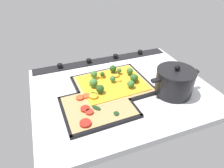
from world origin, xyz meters
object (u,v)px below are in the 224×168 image
baking_tray_front (112,85)px  veggie_pizza_back (97,106)px  cooking_pot (174,82)px  broccoli_pizza (112,82)px  baking_tray_back (98,107)px

baking_tray_front → veggie_pizza_back: size_ratio=1.29×
cooking_pot → veggie_pizza_back: bearing=-2.8°
baking_tray_front → veggie_pizza_back: veggie_pizza_back is taller
broccoli_pizza → cooking_pot: size_ratio=1.40×
baking_tray_back → cooking_pot: 35.89cm
broccoli_pizza → veggie_pizza_back: (11.80, 13.21, -0.85)cm
baking_tray_front → cooking_pot: cooking_pot is taller
baking_tray_back → cooking_pot: size_ratio=1.27×
cooking_pot → broccoli_pizza: bearing=-31.8°
broccoli_pizza → cooking_pot: (-24.17, 14.96, 4.13)cm
veggie_pizza_back → baking_tray_back: bearing=-173.3°
cooking_pot → baking_tray_front: bearing=-31.5°
broccoli_pizza → baking_tray_front: bearing=93.0°
broccoli_pizza → veggie_pizza_back: size_ratio=1.20×
baking_tray_front → veggie_pizza_back: 17.61cm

